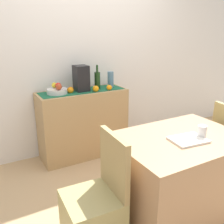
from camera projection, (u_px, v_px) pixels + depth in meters
name	position (u px, v px, depth m)	size (l,w,h in m)	color
ground_plane	(130.00, 187.00, 2.70)	(6.40, 6.40, 0.02)	tan
room_wall_rear	(83.00, 49.00, 3.26)	(6.40, 0.06, 2.70)	silver
sideboard_console	(83.00, 124.00, 3.26)	(1.11, 0.42, 0.86)	tan
table_runner	(82.00, 91.00, 3.13)	(1.04, 0.32, 0.01)	#195739
fruit_bowl	(57.00, 91.00, 2.97)	(0.24, 0.24, 0.06)	silver
apple_center	(59.00, 87.00, 2.89)	(0.07, 0.07, 0.07)	#AA3F21
apple_upper	(54.00, 85.00, 3.00)	(0.06, 0.06, 0.06)	gold
apple_left	(58.00, 86.00, 2.96)	(0.07, 0.07, 0.07)	red
wine_bottle	(97.00, 80.00, 3.19)	(0.07, 0.07, 0.31)	#1A3715
coffee_maker	(81.00, 78.00, 3.08)	(0.16, 0.18, 0.31)	black
ceramic_vase	(111.00, 80.00, 3.28)	(0.08, 0.08, 0.21)	slate
orange_loose_mid	(109.00, 88.00, 3.16)	(0.07, 0.07, 0.07)	orange
orange_loose_near_bowl	(71.00, 90.00, 3.01)	(0.08, 0.08, 0.08)	orange
orange_loose_far	(96.00, 89.00, 3.08)	(0.08, 0.08, 0.08)	orange
dining_table	(177.00, 176.00, 2.22)	(1.09, 0.79, 0.74)	tan
open_book	(188.00, 140.00, 2.03)	(0.28, 0.21, 0.02)	white
coffee_cup	(202.00, 132.00, 2.07)	(0.07, 0.07, 0.11)	silver
chair_near_window	(94.00, 217.00, 1.87)	(0.42, 0.42, 0.90)	tan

